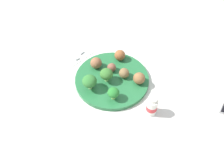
# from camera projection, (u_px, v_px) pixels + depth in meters

# --- Properties ---
(ground_plane) EXTENTS (4.00, 4.00, 0.00)m
(ground_plane) POSITION_uv_depth(u_px,v_px,m) (112.00, 81.00, 0.99)
(ground_plane) COLOR beige
(plate) EXTENTS (0.28, 0.28, 0.02)m
(plate) POSITION_uv_depth(u_px,v_px,m) (112.00, 79.00, 0.98)
(plate) COLOR #236638
(plate) RESTS_ON ground_plane
(broccoli_floret_mid_left) EXTENTS (0.05, 0.05, 0.06)m
(broccoli_floret_mid_left) POSITION_uv_depth(u_px,v_px,m) (90.00, 81.00, 0.92)
(broccoli_floret_mid_left) COLOR #ABC27B
(broccoli_floret_mid_left) RESTS_ON plate
(broccoli_floret_front_right) EXTENTS (0.05, 0.05, 0.06)m
(broccoli_floret_front_right) POSITION_uv_depth(u_px,v_px,m) (106.00, 74.00, 0.94)
(broccoli_floret_front_right) COLOR #94C369
(broccoli_floret_front_right) RESTS_ON plate
(broccoli_floret_center) EXTENTS (0.04, 0.04, 0.05)m
(broccoli_floret_center) POSITION_uv_depth(u_px,v_px,m) (113.00, 93.00, 0.89)
(broccoli_floret_center) COLOR #9BC266
(broccoli_floret_center) RESTS_ON plate
(meatball_front_right) EXTENTS (0.04, 0.04, 0.04)m
(meatball_front_right) POSITION_uv_depth(u_px,v_px,m) (120.00, 55.00, 1.03)
(meatball_front_right) COLOR brown
(meatball_front_right) RESTS_ON plate
(meatball_mid_right) EXTENTS (0.03, 0.03, 0.03)m
(meatball_mid_right) POSITION_uv_depth(u_px,v_px,m) (112.00, 68.00, 0.99)
(meatball_mid_right) COLOR brown
(meatball_mid_right) RESTS_ON plate
(meatball_front_left) EXTENTS (0.04, 0.04, 0.04)m
(meatball_front_left) POSITION_uv_depth(u_px,v_px,m) (96.00, 63.00, 1.00)
(meatball_front_left) COLOR brown
(meatball_front_left) RESTS_ON plate
(meatball_near_rim) EXTENTS (0.04, 0.04, 0.04)m
(meatball_near_rim) POSITION_uv_depth(u_px,v_px,m) (124.00, 73.00, 0.97)
(meatball_near_rim) COLOR brown
(meatball_near_rim) RESTS_ON plate
(meatball_back_right) EXTENTS (0.04, 0.04, 0.04)m
(meatball_back_right) POSITION_uv_depth(u_px,v_px,m) (139.00, 78.00, 0.95)
(meatball_back_right) COLOR brown
(meatball_back_right) RESTS_ON plate
(napkin) EXTENTS (0.18, 0.13, 0.01)m
(napkin) POSITION_uv_depth(u_px,v_px,m) (70.00, 49.00, 1.10)
(napkin) COLOR white
(napkin) RESTS_ON ground_plane
(fork) EXTENTS (0.12, 0.02, 0.01)m
(fork) POSITION_uv_depth(u_px,v_px,m) (74.00, 47.00, 1.10)
(fork) COLOR silver
(fork) RESTS_ON napkin
(knife) EXTENTS (0.15, 0.02, 0.01)m
(knife) POSITION_uv_depth(u_px,v_px,m) (67.00, 51.00, 1.09)
(knife) COLOR white
(knife) RESTS_ON napkin
(yogurt_bottle) EXTENTS (0.04, 0.04, 0.08)m
(yogurt_bottle) POSITION_uv_depth(u_px,v_px,m) (152.00, 106.00, 0.87)
(yogurt_bottle) COLOR white
(yogurt_bottle) RESTS_ON ground_plane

